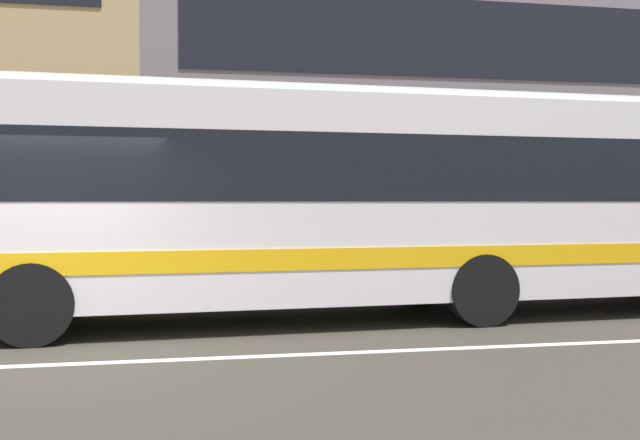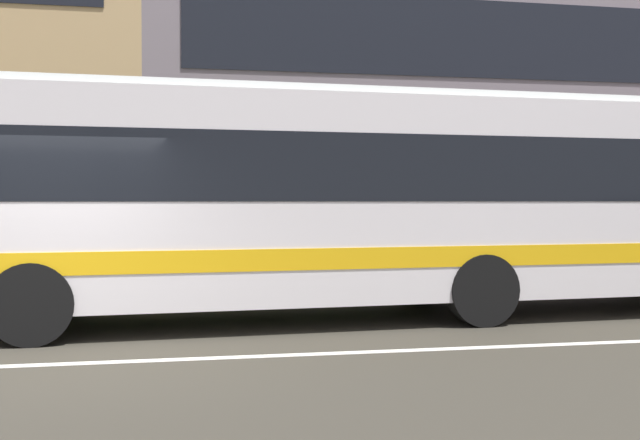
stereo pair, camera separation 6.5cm
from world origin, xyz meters
name	(u,v)px [view 1 (the left image)]	position (x,y,z in m)	size (l,w,h in m)	color
ground_plane	(47,365)	(0.00, 0.00, 0.00)	(160.00, 160.00, 0.00)	#38352C
lane_centre_line	(47,365)	(0.00, 0.00, 0.00)	(60.00, 0.16, 0.01)	silver
apartment_block_right	(499,100)	(12.91, 17.09, 5.36)	(24.75, 11.27, 10.71)	gray
transit_bus	(401,196)	(4.68, 2.56, 1.80)	(12.31, 3.20, 3.27)	silver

